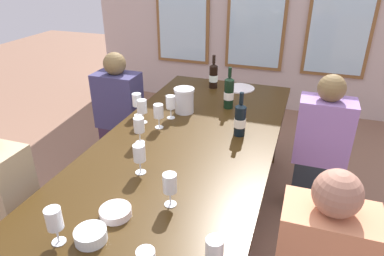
% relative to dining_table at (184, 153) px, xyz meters
% --- Properties ---
extents(ground_plane, '(12.00, 12.00, 0.00)m').
position_rel_dining_table_xyz_m(ground_plane, '(0.00, 0.00, -0.68)').
color(ground_plane, '#845D48').
extents(dining_table, '(1.10, 2.63, 0.74)m').
position_rel_dining_table_xyz_m(dining_table, '(0.00, 0.00, 0.00)').
color(dining_table, '#36230D').
rests_on(dining_table, ground).
extents(white_plate_0, '(0.27, 0.27, 0.01)m').
position_rel_dining_table_xyz_m(white_plate_0, '(0.12, 1.14, 0.06)').
color(white_plate_0, white).
rests_on(white_plate_0, dining_table).
extents(metal_pitcher, '(0.16, 0.16, 0.19)m').
position_rel_dining_table_xyz_m(metal_pitcher, '(-0.18, 0.49, 0.16)').
color(metal_pitcher, silver).
rests_on(metal_pitcher, dining_table).
extents(wine_bottle_0, '(0.08, 0.08, 0.30)m').
position_rel_dining_table_xyz_m(wine_bottle_0, '(0.30, 0.26, 0.17)').
color(wine_bottle_0, black).
rests_on(wine_bottle_0, dining_table).
extents(wine_bottle_1, '(0.08, 0.08, 0.30)m').
position_rel_dining_table_xyz_m(wine_bottle_1, '(-0.12, 1.09, 0.17)').
color(wine_bottle_1, black).
rests_on(wine_bottle_1, dining_table).
extents(wine_bottle_2, '(0.08, 0.08, 0.33)m').
position_rel_dining_table_xyz_m(wine_bottle_2, '(0.12, 0.68, 0.19)').
color(wine_bottle_2, black).
rests_on(wine_bottle_2, dining_table).
extents(tasting_bowl_0, '(0.14, 0.14, 0.05)m').
position_rel_dining_table_xyz_m(tasting_bowl_0, '(-0.09, -0.89, 0.09)').
color(tasting_bowl_0, white).
rests_on(tasting_bowl_0, dining_table).
extents(tasting_bowl_1, '(0.15, 0.15, 0.04)m').
position_rel_dining_table_xyz_m(tasting_bowl_1, '(-0.07, -0.72, 0.08)').
color(tasting_bowl_1, white).
rests_on(tasting_bowl_1, dining_table).
extents(wine_glass_0, '(0.07, 0.07, 0.17)m').
position_rel_dining_table_xyz_m(wine_glass_0, '(0.45, -0.90, 0.18)').
color(wine_glass_0, white).
rests_on(wine_glass_0, dining_table).
extents(wine_glass_1, '(0.07, 0.07, 0.17)m').
position_rel_dining_table_xyz_m(wine_glass_1, '(-0.23, 0.36, 0.18)').
color(wine_glass_1, white).
rests_on(wine_glass_1, dining_table).
extents(wine_glass_2, '(0.07, 0.07, 0.17)m').
position_rel_dining_table_xyz_m(wine_glass_2, '(-0.49, 0.32, 0.18)').
color(wine_glass_2, white).
rests_on(wine_glass_2, dining_table).
extents(wine_glass_3, '(0.07, 0.07, 0.17)m').
position_rel_dining_table_xyz_m(wine_glass_3, '(-0.25, 0.18, 0.18)').
color(wine_glass_3, white).
rests_on(wine_glass_3, dining_table).
extents(wine_glass_4, '(0.07, 0.07, 0.17)m').
position_rel_dining_table_xyz_m(wine_glass_4, '(-0.22, -0.95, 0.18)').
color(wine_glass_4, white).
rests_on(wine_glass_4, dining_table).
extents(wine_glass_5, '(0.07, 0.07, 0.17)m').
position_rel_dining_table_xyz_m(wine_glass_5, '(-0.12, -0.37, 0.18)').
color(wine_glass_5, white).
rests_on(wine_glass_5, dining_table).
extents(wine_glass_6, '(0.07, 0.07, 0.17)m').
position_rel_dining_table_xyz_m(wine_glass_6, '(0.14, -0.57, 0.18)').
color(wine_glass_6, white).
rests_on(wine_glass_6, dining_table).
extents(wine_glass_7, '(0.07, 0.07, 0.17)m').
position_rel_dining_table_xyz_m(wine_glass_7, '(-0.39, 0.22, 0.18)').
color(wine_glass_7, white).
rests_on(wine_glass_7, dining_table).
extents(wine_glass_8, '(0.07, 0.07, 0.17)m').
position_rel_dining_table_xyz_m(wine_glass_8, '(-0.28, -0.05, 0.18)').
color(wine_glass_8, white).
rests_on(wine_glass_8, dining_table).
extents(seated_person_0, '(0.38, 0.24, 1.11)m').
position_rel_dining_table_xyz_m(seated_person_0, '(-0.85, -0.69, -0.15)').
color(seated_person_0, '#36212C').
rests_on(seated_person_0, ground).
extents(seated_person_2, '(0.38, 0.24, 1.11)m').
position_rel_dining_table_xyz_m(seated_person_2, '(-0.85, 0.65, -0.15)').
color(seated_person_2, '#39253D').
rests_on(seated_person_2, ground).
extents(seated_person_3, '(0.38, 0.24, 1.11)m').
position_rel_dining_table_xyz_m(seated_person_3, '(0.85, 0.61, -0.15)').
color(seated_person_3, '#232931').
rests_on(seated_person_3, ground).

